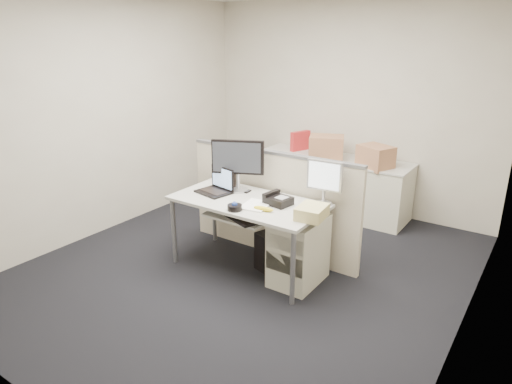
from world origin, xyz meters
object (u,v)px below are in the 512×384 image
Objects in this scene: monitor_main at (238,166)px; desk_phone at (278,201)px; laptop at (213,181)px; desk at (248,207)px.

monitor_main is 2.24× the size of desk_phone.
monitor_main reaches higher than laptop.
desk_phone is (0.71, 0.09, -0.09)m from laptop.
laptop is (-0.16, -0.20, -0.14)m from monitor_main.
laptop is 1.40× the size of desk_phone.
desk is 2.82× the size of monitor_main.
monitor_main is at bearing 143.91° from desk.
monitor_main reaches higher than desk_phone.
desk is 0.45m from monitor_main.
laptop is (-0.41, -0.02, 0.19)m from desk.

